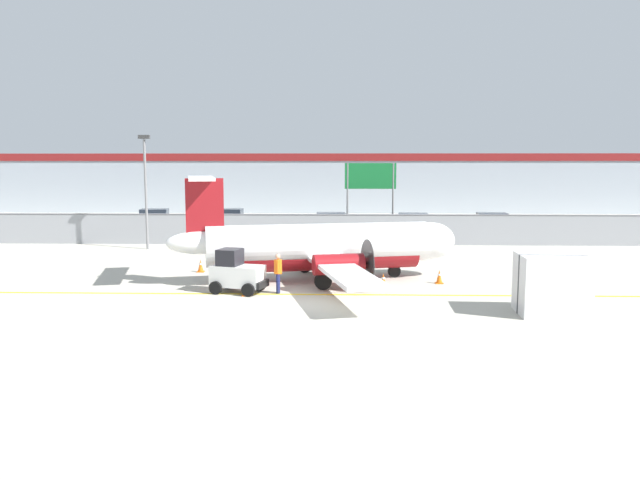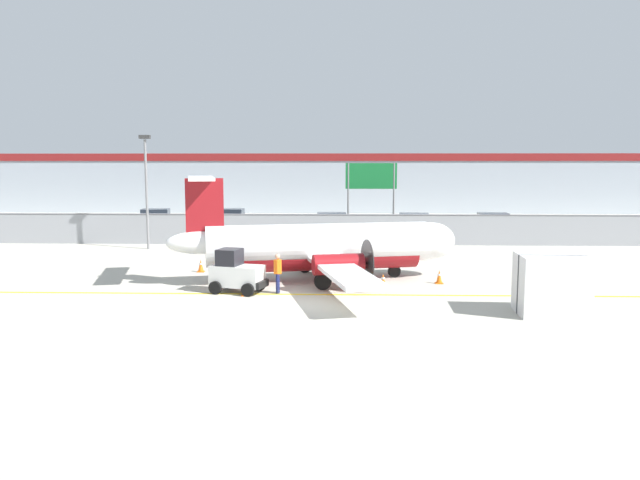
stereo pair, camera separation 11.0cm
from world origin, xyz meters
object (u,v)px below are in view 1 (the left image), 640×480
parked_car_2 (332,223)px  traffic_cone_near_left (439,277)px  traffic_cone_near_right (246,288)px  parked_car_4 (493,223)px  commuter_airplane (324,247)px  parked_car_3 (414,224)px  traffic_cone_far_left (383,280)px  cargo_container (552,285)px  highway_sign (370,183)px  parked_car_0 (153,219)px  ground_crew_worker (278,271)px  parked_car_1 (228,218)px  traffic_cone_far_right (201,266)px  baggage_tug (236,273)px  apron_light_pole (146,182)px

parked_car_2 → traffic_cone_near_left: bearing=-76.8°
traffic_cone_near_right → parked_car_4: bearing=55.1°
commuter_airplane → parked_car_3: (6.46, 18.41, -0.71)m
traffic_cone_far_left → parked_car_4: size_ratio=0.15×
cargo_container → highway_sign: (-5.61, 21.27, 3.04)m
parked_car_0 → highway_sign: bearing=150.7°
commuter_airplane → ground_crew_worker: size_ratio=9.37×
traffic_cone_far_left → parked_car_3: parked_car_3 is taller
parked_car_1 → parked_car_3: (15.06, -4.11, 0.00)m
ground_crew_worker → traffic_cone_far_right: bearing=-51.5°
cargo_container → traffic_cone_far_right: 17.10m
baggage_tug → parked_car_0: (-11.11, 25.16, 0.04)m
parked_car_0 → parked_car_2: 15.39m
cargo_container → parked_car_3: 24.91m
ground_crew_worker → traffic_cone_near_right: size_ratio=2.66×
parked_car_0 → parked_car_2: size_ratio=1.03×
baggage_tug → parked_car_2: baggage_tug is taller
commuter_airplane → traffic_cone_far_right: bearing=149.0°
parked_car_3 → apron_light_pole: 20.11m
traffic_cone_far_left → parked_car_2: 20.54m
baggage_tug → parked_car_3: size_ratio=0.58×
parked_car_2 → traffic_cone_near_right: bearing=-100.2°
ground_crew_worker → parked_car_2: 21.85m
parked_car_1 → highway_sign: highway_sign is taller
commuter_airplane → apron_light_pole: size_ratio=2.19×
parked_car_2 → apron_light_pole: apron_light_pole is taller
parked_car_2 → highway_sign: size_ratio=0.77×
ground_crew_worker → traffic_cone_near_left: ground_crew_worker is taller
parked_car_1 → apron_light_pole: size_ratio=0.58×
parked_car_1 → parked_car_0: bearing=4.5°
commuter_airplane → traffic_cone_far_left: 3.41m
commuter_airplane → parked_car_0: (-14.81, 22.19, -0.71)m
apron_light_pole → baggage_tug: bearing=-59.2°
ground_crew_worker → highway_sign: bearing=-108.0°
traffic_cone_far_left → traffic_cone_near_right: bearing=-161.6°
commuter_airplane → highway_sign: size_ratio=2.90×
ground_crew_worker → traffic_cone_far_left: size_ratio=2.66×
baggage_tug → ground_crew_worker: baggage_tug is taller
parked_car_1 → highway_sign: bearing=147.8°
commuter_airplane → parked_car_0: commuter_airplane is taller
cargo_container → highway_sign: bearing=107.2°
commuter_airplane → traffic_cone_near_right: size_ratio=24.89×
baggage_tug → ground_crew_worker: size_ratio=1.49×
traffic_cone_near_left → highway_sign: size_ratio=0.12×
baggage_tug → traffic_cone_far_right: 5.66m
ground_crew_worker → cargo_container: cargo_container is taller
parked_car_2 → parked_car_3: bearing=-4.4°
parked_car_4 → parked_car_0: bearing=176.0°
parked_car_3 → parked_car_4: bearing=11.4°
cargo_container → traffic_cone_near_right: 12.04m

